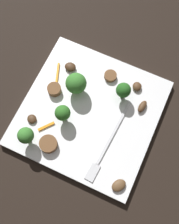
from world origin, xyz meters
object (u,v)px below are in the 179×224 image
at_px(sausage_slice_1, 48,144).
at_px(mushroom_2, 137,86).
at_px(broccoli_floret_1, 26,136).
at_px(sausage_slice_0, 54,89).
at_px(sausage_slice_2, 110,76).
at_px(mushroom_1, 119,185).
at_px(broccoli_floret_3, 63,113).
at_px(fork, 106,146).
at_px(pepper_strip_0, 46,126).
at_px(broccoli_floret_0, 76,83).
at_px(mushroom_4, 70,67).
at_px(pepper_strip_1, 57,75).
at_px(mushroom_3, 32,119).
at_px(plate, 90,113).
at_px(mushroom_0, 142,107).
at_px(broccoli_floret_2, 123,90).

xyz_separation_m(sausage_slice_1, mushroom_2, (-0.19, 0.11, -0.00)).
distance_m(broccoli_floret_1, sausage_slice_0, 0.12).
bearing_deg(sausage_slice_2, broccoli_floret_1, -25.34).
distance_m(mushroom_1, mushroom_2, 0.21).
bearing_deg(broccoli_floret_3, sausage_slice_0, -135.70).
distance_m(fork, sausage_slice_0, 0.16).
relative_size(broccoli_floret_3, pepper_strip_0, 1.37).
height_order(broccoli_floret_0, mushroom_2, broccoli_floret_0).
xyz_separation_m(broccoli_floret_1, pepper_strip_0, (-0.04, 0.02, -0.03)).
bearing_deg(fork, mushroom_4, -128.06).
xyz_separation_m(sausage_slice_1, pepper_strip_1, (-0.14, -0.05, -0.01)).
height_order(sausage_slice_1, mushroom_3, sausage_slice_1).
bearing_deg(broccoli_floret_0, pepper_strip_1, -103.80).
bearing_deg(mushroom_3, fork, 94.51).
relative_size(broccoli_floret_0, sausage_slice_0, 1.90).
height_order(broccoli_floret_0, mushroom_3, broccoli_floret_0).
bearing_deg(plate, sausage_slice_1, -24.62).
relative_size(broccoli_floret_0, mushroom_3, 2.74).
distance_m(sausage_slice_0, mushroom_3, 0.08).
bearing_deg(broccoli_floret_3, fork, 80.14).
distance_m(broccoli_floret_0, pepper_strip_1, 0.06).
height_order(broccoli_floret_3, mushroom_3, broccoli_floret_3).
distance_m(broccoli_floret_1, mushroom_1, 0.20).
distance_m(sausage_slice_0, pepper_strip_0, 0.08).
relative_size(sausage_slice_1, mushroom_0, 1.24).
height_order(fork, mushroom_0, mushroom_0).
xyz_separation_m(plate, mushroom_3, (0.06, -0.10, 0.01)).
bearing_deg(broccoli_floret_1, fork, 109.66).
xyz_separation_m(mushroom_1, pepper_strip_0, (-0.05, -0.18, -0.00)).
bearing_deg(plate, pepper_strip_0, -45.60).
xyz_separation_m(fork, mushroom_4, (-0.13, -0.14, 0.00)).
bearing_deg(mushroom_2, fork, -3.11).
distance_m(mushroom_2, pepper_strip_0, 0.21).
xyz_separation_m(sausage_slice_0, sausage_slice_1, (0.11, 0.04, -0.00)).
xyz_separation_m(sausage_slice_0, mushroom_4, (-0.06, 0.01, -0.00)).
bearing_deg(sausage_slice_1, sausage_slice_2, 164.67).
height_order(broccoli_floret_2, broccoli_floret_3, same).
distance_m(fork, broccoli_floret_1, 0.16).
distance_m(sausage_slice_1, mushroom_1, 0.16).
bearing_deg(mushroom_0, sausage_slice_0, -76.80).
bearing_deg(broccoli_floret_0, sausage_slice_1, 0.58).
bearing_deg(broccoli_floret_2, mushroom_4, -96.23).
distance_m(fork, sausage_slice_1, 0.12).
xyz_separation_m(broccoli_floret_2, mushroom_2, (-0.03, 0.02, -0.03)).
height_order(broccoli_floret_3, pepper_strip_0, broccoli_floret_3).
bearing_deg(pepper_strip_0, plate, 134.40).
height_order(broccoli_floret_2, sausage_slice_1, broccoli_floret_2).
distance_m(sausage_slice_0, mushroom_0, 0.19).
bearing_deg(pepper_strip_0, pepper_strip_1, -164.29).
xyz_separation_m(sausage_slice_1, mushroom_4, (-0.17, -0.04, -0.00)).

